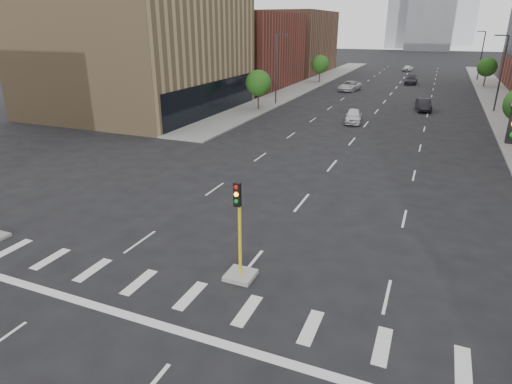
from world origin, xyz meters
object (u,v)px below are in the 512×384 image
Objects in this scene: car_near_left at (353,116)px; car_mid_right at (424,105)px; car_distant at (407,68)px; car_far_left at (350,86)px; car_deep_right at (411,80)px; median_traffic_signal at (240,258)px.

car_mid_right is (6.84, 10.57, -0.02)m from car_near_left.
car_mid_right is at bearing -73.59° from car_distant.
car_distant is (6.19, 37.27, -0.08)m from car_far_left.
car_distant is (-2.53, 24.69, -0.03)m from car_deep_right.
car_deep_right is (3.49, 37.15, -0.04)m from car_near_left.
median_traffic_signal is at bearing -79.81° from car_distant.
car_deep_right is at bearing 64.50° from car_far_left.
car_far_left is at bearing -89.56° from car_distant.
car_mid_right is 18.48m from car_far_left.
median_traffic_signal is 58.24m from car_far_left.
car_deep_right is 1.23× the size of car_distant.
median_traffic_signal is 33.32m from car_near_left.
car_far_left is 37.78m from car_distant.
car_far_left is at bearing 96.63° from median_traffic_signal.
car_far_left is 15.30m from car_deep_right.
car_near_left is 25.12m from car_far_left.
car_distant is at bearing 90.32° from median_traffic_signal.
median_traffic_signal is 0.89× the size of car_deep_right.
car_mid_right is 0.81× the size of car_far_left.
car_far_left is (-5.22, 24.57, 0.01)m from car_near_left.
median_traffic_signal is 0.99× the size of car_near_left.
car_deep_right is (-3.35, 26.58, -0.02)m from car_mid_right.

